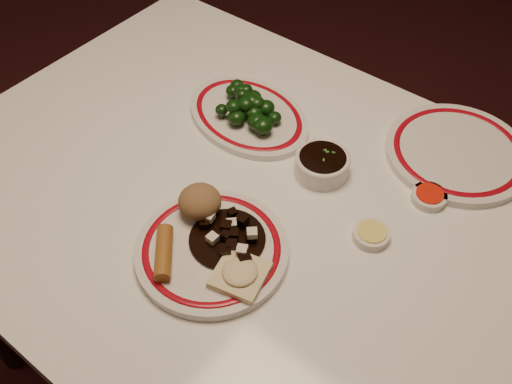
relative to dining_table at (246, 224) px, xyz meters
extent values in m
plane|color=black|center=(0.00, 0.00, -0.66)|extent=(7.00, 7.00, 0.00)
cube|color=white|center=(0.00, 0.00, 0.07)|extent=(1.20, 0.90, 0.04)
cylinder|color=black|center=(-0.54, 0.39, -0.30)|extent=(0.06, 0.06, 0.71)
cylinder|color=silver|center=(0.04, -0.14, 0.10)|extent=(0.31, 0.31, 0.02)
torus|color=maroon|center=(0.04, -0.14, 0.11)|extent=(0.27, 0.27, 0.00)
ellipsoid|color=olive|center=(-0.03, -0.09, 0.14)|extent=(0.07, 0.07, 0.05)
cylinder|color=#9B6326|center=(-0.01, -0.20, 0.12)|extent=(0.09, 0.09, 0.03)
cube|color=beige|center=(0.11, -0.16, 0.12)|extent=(0.10, 0.10, 0.01)
ellipsoid|color=beige|center=(0.11, -0.16, 0.13)|extent=(0.06, 0.06, 0.02)
cylinder|color=black|center=(0.05, -0.11, 0.11)|extent=(0.13, 0.13, 0.00)
cube|color=black|center=(0.04, -0.10, 0.12)|extent=(0.03, 0.03, 0.02)
cube|color=black|center=(0.03, -0.07, 0.12)|extent=(0.02, 0.02, 0.01)
cube|color=black|center=(0.07, -0.12, 0.12)|extent=(0.02, 0.02, 0.02)
cube|color=black|center=(0.05, -0.07, 0.13)|extent=(0.02, 0.02, 0.02)
cube|color=black|center=(0.06, -0.11, 0.12)|extent=(0.02, 0.02, 0.02)
cube|color=black|center=(0.05, -0.12, 0.13)|extent=(0.02, 0.02, 0.02)
cube|color=black|center=(0.07, -0.14, 0.12)|extent=(0.03, 0.03, 0.02)
cube|color=black|center=(0.04, -0.10, 0.13)|extent=(0.02, 0.02, 0.02)
cube|color=black|center=(0.00, -0.12, 0.12)|extent=(0.02, 0.02, 0.02)
cube|color=black|center=(0.08, -0.09, 0.13)|extent=(0.02, 0.02, 0.02)
cube|color=black|center=(0.05, -0.11, 0.12)|extent=(0.03, 0.03, 0.02)
cube|color=black|center=(0.10, -0.13, 0.12)|extent=(0.03, 0.03, 0.02)
cube|color=beige|center=(0.09, -0.13, 0.13)|extent=(0.02, 0.02, 0.01)
cube|color=beige|center=(0.09, -0.09, 0.13)|extent=(0.02, 0.02, 0.01)
cube|color=beige|center=(0.01, -0.11, 0.13)|extent=(0.02, 0.02, 0.01)
cube|color=beige|center=(0.04, -0.13, 0.12)|extent=(0.02, 0.02, 0.01)
cube|color=beige|center=(0.05, -0.09, 0.13)|extent=(0.02, 0.02, 0.01)
torus|color=maroon|center=(-0.12, 0.16, 0.11)|extent=(0.28, 0.28, 0.00)
cylinder|color=#23471C|center=(-0.13, 0.18, 0.11)|extent=(0.01, 0.01, 0.01)
ellipsoid|color=black|center=(-0.13, 0.18, 0.13)|extent=(0.04, 0.04, 0.03)
cylinder|color=#23471C|center=(-0.18, 0.18, 0.11)|extent=(0.01, 0.01, 0.01)
ellipsoid|color=black|center=(-0.18, 0.18, 0.13)|extent=(0.03, 0.03, 0.03)
cylinder|color=#23471C|center=(-0.18, 0.20, 0.11)|extent=(0.01, 0.01, 0.01)
ellipsoid|color=black|center=(-0.18, 0.20, 0.13)|extent=(0.03, 0.03, 0.02)
cylinder|color=#23471C|center=(-0.12, 0.12, 0.11)|extent=(0.01, 0.01, 0.01)
ellipsoid|color=black|center=(-0.12, 0.12, 0.13)|extent=(0.04, 0.04, 0.03)
cylinder|color=#23471C|center=(-0.13, 0.16, 0.11)|extent=(0.01, 0.01, 0.01)
ellipsoid|color=black|center=(-0.13, 0.16, 0.13)|extent=(0.03, 0.03, 0.03)
cylinder|color=#23471C|center=(-0.13, 0.16, 0.11)|extent=(0.01, 0.01, 0.01)
ellipsoid|color=black|center=(-0.13, 0.16, 0.13)|extent=(0.04, 0.04, 0.03)
cylinder|color=#23471C|center=(-0.17, 0.19, 0.11)|extent=(0.01, 0.01, 0.01)
ellipsoid|color=black|center=(-0.17, 0.19, 0.13)|extent=(0.03, 0.03, 0.03)
cylinder|color=#23471C|center=(-0.10, 0.15, 0.11)|extent=(0.01, 0.01, 0.01)
ellipsoid|color=black|center=(-0.10, 0.15, 0.13)|extent=(0.04, 0.04, 0.03)
cylinder|color=#23471C|center=(-0.09, 0.18, 0.11)|extent=(0.01, 0.01, 0.01)
ellipsoid|color=black|center=(-0.09, 0.18, 0.13)|extent=(0.04, 0.04, 0.03)
cylinder|color=#23471C|center=(-0.11, 0.17, 0.11)|extent=(0.01, 0.01, 0.01)
ellipsoid|color=black|center=(-0.11, 0.17, 0.13)|extent=(0.04, 0.04, 0.03)
cylinder|color=#23471C|center=(-0.07, 0.14, 0.11)|extent=(0.01, 0.01, 0.01)
ellipsoid|color=black|center=(-0.07, 0.14, 0.13)|extent=(0.03, 0.03, 0.02)
cylinder|color=#23471C|center=(-0.06, 0.13, 0.11)|extent=(0.01, 0.01, 0.01)
ellipsoid|color=black|center=(-0.06, 0.13, 0.13)|extent=(0.04, 0.04, 0.03)
cylinder|color=#23471C|center=(-0.13, 0.19, 0.11)|extent=(0.01, 0.01, 0.01)
ellipsoid|color=black|center=(-0.13, 0.19, 0.13)|extent=(0.04, 0.04, 0.03)
cylinder|color=#23471C|center=(-0.15, 0.18, 0.11)|extent=(0.01, 0.01, 0.01)
ellipsoid|color=black|center=(-0.15, 0.18, 0.13)|extent=(0.03, 0.03, 0.03)
cylinder|color=#23471C|center=(-0.13, 0.17, 0.11)|extent=(0.01, 0.01, 0.01)
ellipsoid|color=black|center=(-0.13, 0.17, 0.13)|extent=(0.03, 0.03, 0.03)
cylinder|color=#23471C|center=(-0.06, 0.17, 0.11)|extent=(0.01, 0.01, 0.01)
ellipsoid|color=black|center=(-0.06, 0.17, 0.12)|extent=(0.03, 0.03, 0.02)
cylinder|color=#23471C|center=(-0.12, 0.12, 0.11)|extent=(0.01, 0.01, 0.01)
ellipsoid|color=black|center=(-0.12, 0.12, 0.13)|extent=(0.04, 0.04, 0.03)
cylinder|color=#23471C|center=(-0.12, 0.17, 0.11)|extent=(0.01, 0.01, 0.01)
ellipsoid|color=black|center=(-0.12, 0.17, 0.13)|extent=(0.04, 0.04, 0.03)
cylinder|color=#23471C|center=(-0.08, 0.14, 0.11)|extent=(0.01, 0.01, 0.01)
ellipsoid|color=black|center=(-0.08, 0.14, 0.13)|extent=(0.04, 0.04, 0.03)
cylinder|color=#23471C|center=(-0.16, 0.19, 0.11)|extent=(0.01, 0.01, 0.01)
ellipsoid|color=black|center=(-0.16, 0.19, 0.13)|extent=(0.03, 0.03, 0.02)
cylinder|color=#23471C|center=(-0.16, 0.12, 0.11)|extent=(0.01, 0.01, 0.01)
ellipsoid|color=black|center=(-0.16, 0.12, 0.13)|extent=(0.03, 0.03, 0.02)
cylinder|color=#23471C|center=(-0.14, 0.18, 0.11)|extent=(0.01, 0.01, 0.01)
ellipsoid|color=black|center=(-0.14, 0.18, 0.13)|extent=(0.04, 0.04, 0.03)
ellipsoid|color=black|center=(-0.13, 0.13, 0.14)|extent=(0.03, 0.03, 0.03)
ellipsoid|color=black|center=(-0.12, 0.15, 0.14)|extent=(0.03, 0.03, 0.03)
ellipsoid|color=black|center=(-0.16, 0.18, 0.14)|extent=(0.03, 0.03, 0.03)
ellipsoid|color=black|center=(-0.13, 0.17, 0.14)|extent=(0.03, 0.03, 0.03)
ellipsoid|color=black|center=(-0.15, 0.19, 0.14)|extent=(0.03, 0.03, 0.02)
ellipsoid|color=black|center=(-0.12, 0.17, 0.14)|extent=(0.04, 0.04, 0.03)
ellipsoid|color=black|center=(-0.11, 0.17, 0.14)|extent=(0.03, 0.03, 0.03)
ellipsoid|color=black|center=(-0.15, 0.17, 0.14)|extent=(0.03, 0.03, 0.02)
cylinder|color=silver|center=(0.08, 0.13, 0.11)|extent=(0.10, 0.10, 0.04)
cylinder|color=black|center=(0.08, 0.13, 0.13)|extent=(0.09, 0.09, 0.00)
cylinder|color=silver|center=(0.27, 0.19, 0.10)|extent=(0.06, 0.06, 0.02)
cylinder|color=red|center=(0.27, 0.19, 0.11)|extent=(0.05, 0.05, 0.00)
cylinder|color=silver|center=(0.23, 0.05, 0.10)|extent=(0.06, 0.06, 0.02)
cylinder|color=#E9DC60|center=(0.23, 0.05, 0.11)|extent=(0.05, 0.05, 0.00)
cylinder|color=silver|center=(0.26, 0.33, 0.10)|extent=(0.33, 0.33, 0.02)
torus|color=maroon|center=(0.26, 0.33, 0.11)|extent=(0.29, 0.29, 0.00)
camera|label=1|loc=(0.44, -0.53, 0.88)|focal=40.00mm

